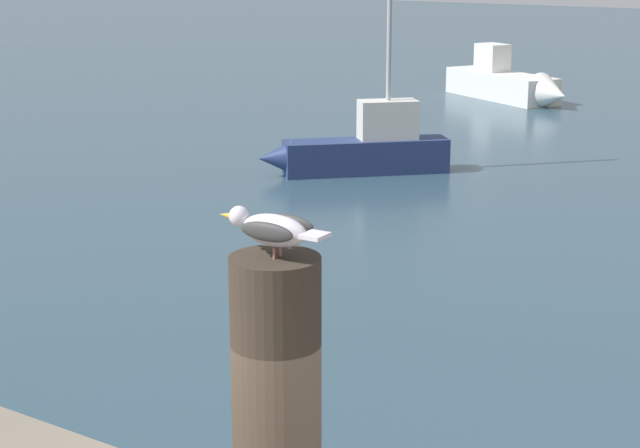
{
  "coord_description": "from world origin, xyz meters",
  "views": [
    {
      "loc": [
        0.96,
        -2.85,
        3.72
      ],
      "look_at": [
        -0.89,
        -0.09,
        2.83
      ],
      "focal_mm": 59.48,
      "sensor_mm": 36.0,
      "label": 1
    }
  ],
  "objects_px": {
    "seagull": "(273,229)",
    "boat_navy": "(360,147)",
    "mooring_post": "(277,419)",
    "boat_white": "(511,85)"
  },
  "relations": [
    {
      "from": "mooring_post",
      "to": "boat_white",
      "type": "height_order",
      "value": "mooring_post"
    },
    {
      "from": "seagull",
      "to": "boat_navy",
      "type": "bearing_deg",
      "value": 120.6
    },
    {
      "from": "boat_navy",
      "to": "mooring_post",
      "type": "bearing_deg",
      "value": -59.37
    },
    {
      "from": "boat_navy",
      "to": "boat_white",
      "type": "relative_size",
      "value": 1.07
    },
    {
      "from": "mooring_post",
      "to": "seagull",
      "type": "xyz_separation_m",
      "value": [
        -0.01,
        -0.0,
        0.63
      ]
    },
    {
      "from": "seagull",
      "to": "boat_navy",
      "type": "xyz_separation_m",
      "value": [
        -7.22,
        12.21,
        -2.43
      ]
    },
    {
      "from": "boat_navy",
      "to": "boat_white",
      "type": "bearing_deg",
      "value": 98.43
    },
    {
      "from": "mooring_post",
      "to": "boat_white",
      "type": "relative_size",
      "value": 0.27
    },
    {
      "from": "seagull",
      "to": "boat_white",
      "type": "bearing_deg",
      "value": 111.85
    },
    {
      "from": "seagull",
      "to": "mooring_post",
      "type": "bearing_deg",
      "value": 2.04
    }
  ]
}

